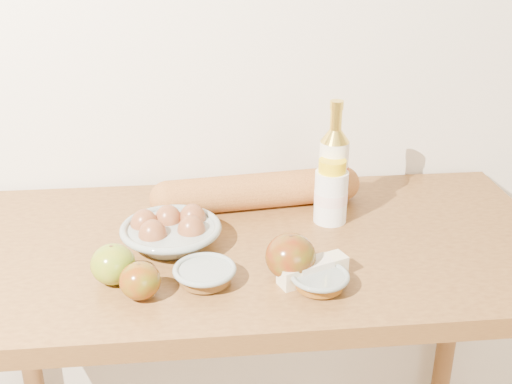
% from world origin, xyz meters
% --- Properties ---
extents(back_wall, '(3.50, 0.02, 2.60)m').
position_xyz_m(back_wall, '(0.00, 1.51, 1.30)').
color(back_wall, silver).
rests_on(back_wall, ground).
extents(table, '(1.20, 0.60, 0.90)m').
position_xyz_m(table, '(0.00, 1.18, 0.78)').
color(table, olive).
rests_on(table, ground).
extents(bourbon_bottle, '(0.06, 0.06, 0.25)m').
position_xyz_m(bourbon_bottle, '(0.18, 1.29, 1.00)').
color(bourbon_bottle, white).
rests_on(bourbon_bottle, table).
extents(cream_bottle, '(0.08, 0.08, 0.14)m').
position_xyz_m(cream_bottle, '(0.17, 1.25, 0.96)').
color(cream_bottle, white).
rests_on(cream_bottle, table).
extents(egg_bowl, '(0.23, 0.23, 0.07)m').
position_xyz_m(egg_bowl, '(-0.16, 1.18, 0.93)').
color(egg_bowl, gray).
rests_on(egg_bowl, table).
extents(baguette, '(0.47, 0.13, 0.08)m').
position_xyz_m(baguette, '(0.02, 1.33, 0.94)').
color(baguette, '#C07A3A').
rests_on(baguette, table).
extents(apple_yellowgreen, '(0.08, 0.08, 0.07)m').
position_xyz_m(apple_yellowgreen, '(-0.26, 1.06, 0.94)').
color(apple_yellowgreen, olive).
rests_on(apple_yellowgreen, table).
extents(apple_redgreen_front, '(0.07, 0.07, 0.06)m').
position_xyz_m(apple_redgreen_front, '(-0.21, 1.00, 0.93)').
color(apple_redgreen_front, '#950B08').
rests_on(apple_redgreen_front, table).
extents(apple_redgreen_right, '(0.09, 0.09, 0.08)m').
position_xyz_m(apple_redgreen_right, '(0.05, 1.04, 0.94)').
color(apple_redgreen_right, maroon).
rests_on(apple_redgreen_right, table).
extents(sugar_bowl, '(0.14, 0.14, 0.03)m').
position_xyz_m(sugar_bowl, '(-0.10, 1.04, 0.92)').
color(sugar_bowl, gray).
rests_on(sugar_bowl, table).
extents(syrup_bowl, '(0.12, 0.12, 0.03)m').
position_xyz_m(syrup_bowl, '(0.10, 1.00, 0.92)').
color(syrup_bowl, gray).
rests_on(syrup_bowl, table).
extents(butter_stick, '(0.13, 0.08, 0.04)m').
position_xyz_m(butter_stick, '(0.09, 1.03, 0.92)').
color(butter_stick, beige).
rests_on(butter_stick, table).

